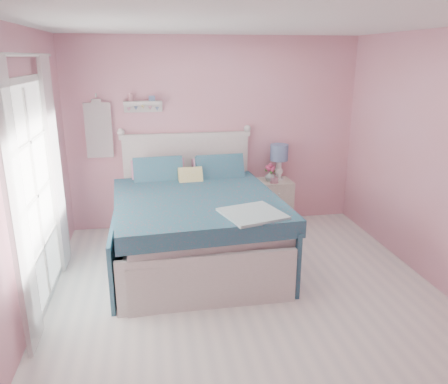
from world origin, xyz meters
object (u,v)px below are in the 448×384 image
object	(u,v)px
nightstand	(274,202)
vase	(270,176)
table_lamp	(279,155)
teacup	(274,180)
bed	(195,224)

from	to	relation	value
nightstand	vase	distance (m)	0.41
table_lamp	teacup	bearing A→B (deg)	-121.96
nightstand	table_lamp	xyz separation A→B (m)	(0.06, 0.06, 0.68)
teacup	bed	bearing A→B (deg)	-146.30
bed	nightstand	bearing A→B (deg)	32.60
bed	teacup	distance (m)	1.44
nightstand	teacup	bearing A→B (deg)	-111.57
bed	table_lamp	distance (m)	1.71
nightstand	bed	bearing A→B (deg)	-143.62
table_lamp	vase	xyz separation A→B (m)	(-0.14, -0.08, -0.27)
table_lamp	vase	distance (m)	0.32
nightstand	teacup	size ratio (longest dim) A/B	6.25
nightstand	vase	xyz separation A→B (m)	(-0.08, -0.02, 0.40)
nightstand	table_lamp	bearing A→B (deg)	42.83
nightstand	table_lamp	distance (m)	0.68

